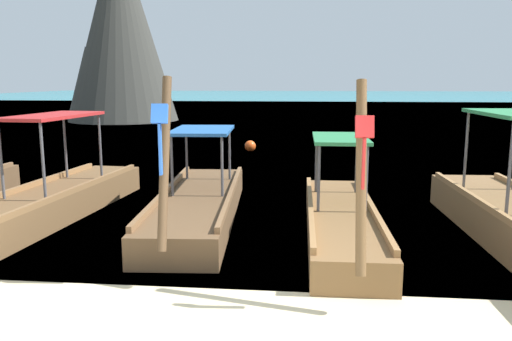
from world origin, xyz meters
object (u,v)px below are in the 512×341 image
(longtail_boat_blue_ribbon, at_px, (199,203))
(longtail_boat_red_ribbon, at_px, (341,218))
(karst_rock, at_px, (118,27))
(longtail_boat_pink_ribbon, at_px, (32,209))
(mooring_buoy_near, at_px, (250,146))

(longtail_boat_blue_ribbon, relative_size, longtail_boat_red_ribbon, 1.09)
(longtail_boat_red_ribbon, xyz_separation_m, karst_rock, (-12.65, 24.19, 5.58))
(longtail_boat_pink_ribbon, distance_m, mooring_buoy_near, 10.56)
(longtail_boat_red_ribbon, relative_size, karst_rock, 0.46)
(mooring_buoy_near, bearing_deg, longtail_boat_blue_ribbon, -89.59)
(longtail_boat_blue_ribbon, distance_m, karst_rock, 26.08)
(longtail_boat_pink_ribbon, relative_size, karst_rock, 0.62)
(longtail_boat_pink_ribbon, bearing_deg, mooring_buoy_near, 74.67)
(longtail_boat_red_ribbon, distance_m, karst_rock, 27.87)
(longtail_boat_red_ribbon, bearing_deg, longtail_boat_blue_ribbon, 163.26)
(karst_rock, xyz_separation_m, mooring_buoy_near, (9.99, -14.04, -5.68))
(longtail_boat_pink_ribbon, distance_m, longtail_boat_red_ribbon, 5.46)
(karst_rock, bearing_deg, mooring_buoy_near, -54.57)
(mooring_buoy_near, bearing_deg, karst_rock, 125.43)
(mooring_buoy_near, bearing_deg, longtail_boat_red_ribbon, -75.30)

